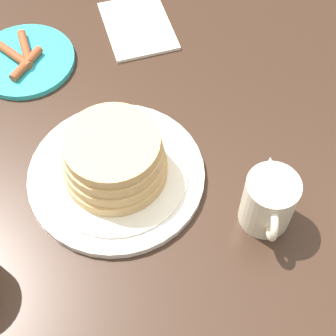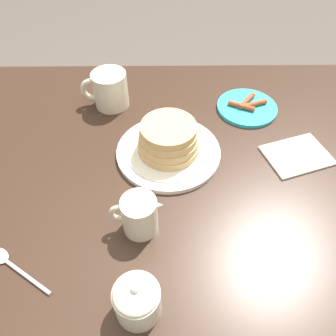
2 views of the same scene
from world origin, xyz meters
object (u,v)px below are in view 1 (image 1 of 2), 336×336
object	(u,v)px
pancake_plate	(115,164)
napkin	(138,26)
side_plate_bacon	(25,60)
creamer_pitcher	(269,200)

from	to	relation	value
pancake_plate	napkin	world-z (taller)	pancake_plate
side_plate_bacon	napkin	distance (m)	0.20
napkin	side_plate_bacon	bearing A→B (deg)	-63.66
side_plate_bacon	napkin	bearing A→B (deg)	116.34
pancake_plate	side_plate_bacon	xyz separation A→B (m)	(-0.22, -0.17, -0.03)
pancake_plate	creamer_pitcher	bearing A→B (deg)	74.36
creamer_pitcher	napkin	xyz separation A→B (m)	(-0.36, -0.19, -0.04)
pancake_plate	napkin	size ratio (longest dim) A/B	1.42
side_plate_bacon	creamer_pitcher	size ratio (longest dim) A/B	1.52
napkin	pancake_plate	bearing A→B (deg)	-2.24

